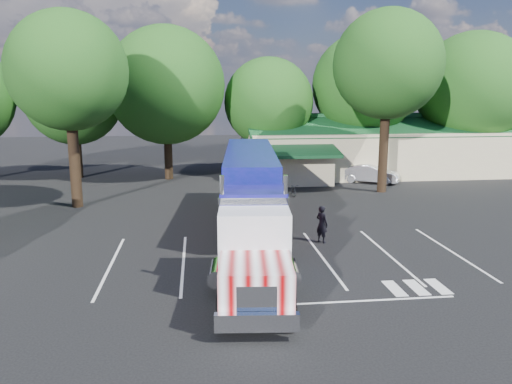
{
  "coord_description": "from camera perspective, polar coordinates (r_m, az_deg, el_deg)",
  "views": [
    {
      "loc": [
        -2.43,
        -27.62,
        7.6
      ],
      "look_at": [
        0.77,
        -0.28,
        2.0
      ],
      "focal_mm": 35.0,
      "sensor_mm": 36.0,
      "label": 1
    }
  ],
  "objects": [
    {
      "name": "event_hall",
      "position": [
        48.52,
        12.88,
        4.83
      ],
      "size": [
        24.2,
        14.12,
        5.55
      ],
      "color": "tan",
      "rests_on": "ground"
    },
    {
      "name": "tree_near_right",
      "position": [
        38.76,
        14.84,
        13.88
      ],
      "size": [
        8.0,
        8.0,
        13.5
      ],
      "color": "black",
      "rests_on": "ground"
    },
    {
      "name": "semi_truck",
      "position": [
        26.19,
        -0.6,
        0.34
      ],
      "size": [
        4.71,
        21.52,
        4.48
      ],
      "rotation": [
        0.0,
        0.0,
        -0.09
      ],
      "color": "black",
      "rests_on": "ground"
    },
    {
      "name": "tree_row_e",
      "position": [
        48.16,
        12.27,
        11.82
      ],
      "size": [
        9.6,
        9.6,
        12.9
      ],
      "color": "black",
      "rests_on": "ground"
    },
    {
      "name": "tree_row_c",
      "position": [
        43.9,
        -10.26,
        11.89
      ],
      "size": [
        10.0,
        10.0,
        13.05
      ],
      "color": "black",
      "rests_on": "ground"
    },
    {
      "name": "bicycle",
      "position": [
        37.0,
        4.29,
        0.26
      ],
      "size": [
        0.58,
        1.56,
        0.81
      ],
      "primitive_type": "imported",
      "rotation": [
        0.0,
        0.0,
        0.02
      ],
      "color": "black",
      "rests_on": "ground"
    },
    {
      "name": "tree_near_left",
      "position": [
        34.6,
        -20.7,
        12.78
      ],
      "size": [
        7.6,
        7.6,
        12.65
      ],
      "color": "black",
      "rests_on": "ground"
    },
    {
      "name": "woman",
      "position": [
        25.57,
        7.54,
        -3.64
      ],
      "size": [
        0.78,
        0.84,
        1.93
      ],
      "primitive_type": "imported",
      "rotation": [
        0.0,
        0.0,
        2.18
      ],
      "color": "black",
      "rests_on": "ground"
    },
    {
      "name": "tree_row_b",
      "position": [
        46.64,
        -20.11,
        10.24
      ],
      "size": [
        8.4,
        8.4,
        11.35
      ],
      "color": "black",
      "rests_on": "ground"
    },
    {
      "name": "tree_row_f",
      "position": [
        51.19,
        23.55,
        10.78
      ],
      "size": [
        10.4,
        10.4,
        13.0
      ],
      "color": "black",
      "rests_on": "ground"
    },
    {
      "name": "silver_sedan",
      "position": [
        42.91,
        12.9,
        2.07
      ],
      "size": [
        4.97,
        3.78,
        1.57
      ],
      "primitive_type": "imported",
      "rotation": [
        0.0,
        0.0,
        1.06
      ],
      "color": "#B4B7BD",
      "rests_on": "ground"
    },
    {
      "name": "tree_row_d",
      "position": [
        45.59,
        1.45,
        10.22
      ],
      "size": [
        8.0,
        8.0,
        10.6
      ],
      "color": "black",
      "rests_on": "ground"
    },
    {
      "name": "ground",
      "position": [
        28.75,
        -1.59,
        -3.83
      ],
      "size": [
        120.0,
        120.0,
        0.0
      ],
      "primitive_type": "plane",
      "color": "black",
      "rests_on": "ground"
    }
  ]
}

